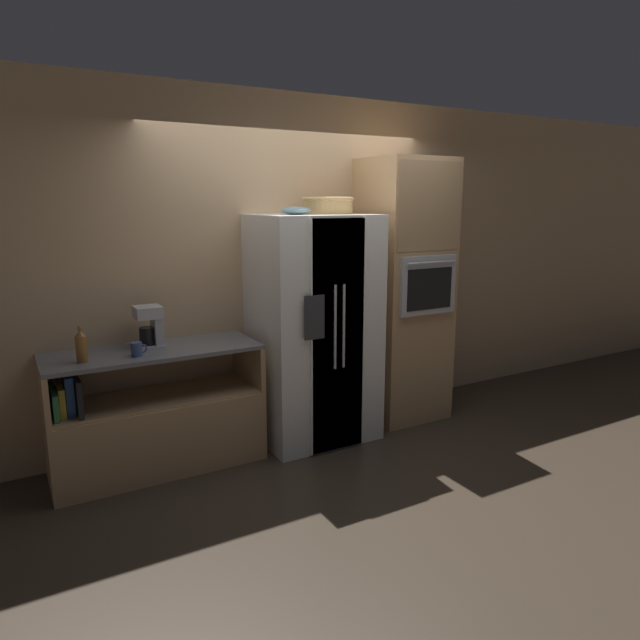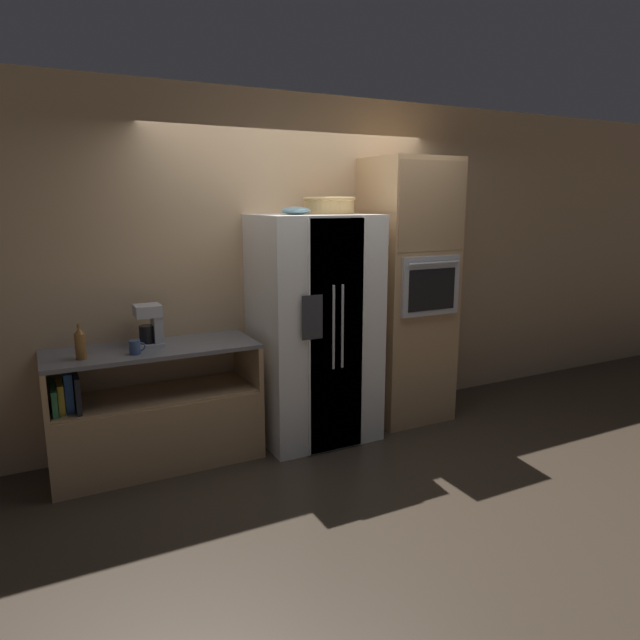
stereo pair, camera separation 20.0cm
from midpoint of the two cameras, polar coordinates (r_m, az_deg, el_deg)
ground_plane at (r=4.89m, az=0.82°, el=-11.52°), size 20.00×20.00×0.00m
wall_back at (r=4.89m, az=-1.45°, el=5.52°), size 12.00×0.06×2.80m
counter_left at (r=4.45m, az=-14.93°, el=-9.90°), size 1.50×0.58×0.90m
refrigerator at (r=4.63m, az=0.76°, el=-0.91°), size 0.93×0.76×1.83m
wall_oven at (r=5.11m, az=9.79°, el=2.82°), size 0.70×0.70×2.30m
wicker_basket at (r=4.68m, az=2.17°, el=11.45°), size 0.42×0.42×0.13m
fruit_bowl at (r=4.43m, az=-1.12°, el=10.88°), size 0.23×0.23×0.06m
bottle_tall at (r=4.08m, az=-21.57°, el=-2.21°), size 0.07×0.07×0.24m
mug at (r=4.11m, az=-16.69°, el=-2.63°), size 0.11×0.08×0.10m
coffee_maker at (r=4.30m, az=-15.28°, el=-0.34°), size 0.18×0.19×0.30m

